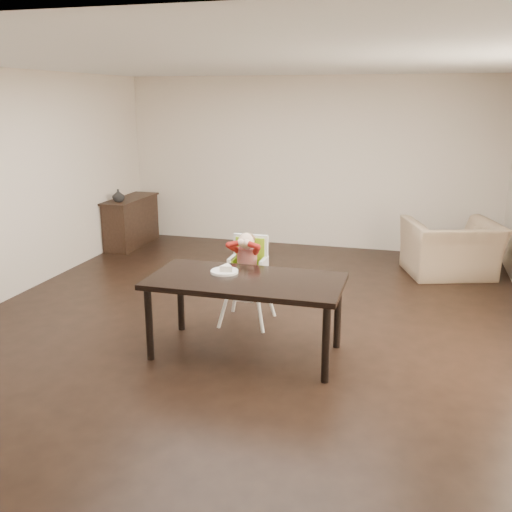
{
  "coord_description": "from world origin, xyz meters",
  "views": [
    {
      "loc": [
        1.66,
        -5.57,
        2.37
      ],
      "look_at": [
        0.15,
        -0.18,
        0.81
      ],
      "focal_mm": 40.0,
      "sensor_mm": 36.0,
      "label": 1
    }
  ],
  "objects": [
    {
      "name": "dining_table",
      "position": [
        0.22,
        -0.76,
        0.67
      ],
      "size": [
        1.8,
        0.9,
        0.75
      ],
      "color": "black",
      "rests_on": "ground"
    },
    {
      "name": "vase",
      "position": [
        -2.78,
        2.33,
        0.88
      ],
      "size": [
        0.19,
        0.2,
        0.19
      ],
      "primitive_type": "imported",
      "rotation": [
        0.0,
        0.0,
        -0.02
      ],
      "color": "#99999E",
      "rests_on": "sideboard"
    },
    {
      "name": "plate",
      "position": [
        -0.02,
        -0.64,
        0.78
      ],
      "size": [
        0.33,
        0.33,
        0.08
      ],
      "rotation": [
        0.0,
        0.0,
        -0.3
      ],
      "color": "white",
      "rests_on": "dining_table"
    },
    {
      "name": "high_chair",
      "position": [
        0.0,
        0.02,
        0.71
      ],
      "size": [
        0.42,
        0.42,
        1.0
      ],
      "rotation": [
        0.0,
        0.0,
        -0.01
      ],
      "color": "white",
      "rests_on": "ground"
    },
    {
      "name": "ground",
      "position": [
        0.0,
        0.0,
        0.0
      ],
      "size": [
        7.0,
        7.0,
        0.0
      ],
      "primitive_type": "plane",
      "color": "black",
      "rests_on": "ground"
    },
    {
      "name": "armchair",
      "position": [
        2.2,
        2.37,
        0.51
      ],
      "size": [
        1.34,
        1.08,
        1.01
      ],
      "primitive_type": "imported",
      "rotation": [
        0.0,
        0.0,
        3.45
      ],
      "color": "tan",
      "rests_on": "ground"
    },
    {
      "name": "sideboard",
      "position": [
        -2.78,
        2.7,
        0.4
      ],
      "size": [
        0.44,
        1.26,
        0.79
      ],
      "color": "black",
      "rests_on": "ground"
    },
    {
      "name": "room_walls",
      "position": [
        0.0,
        0.0,
        1.86
      ],
      "size": [
        6.02,
        7.02,
        2.71
      ],
      "color": "beige",
      "rests_on": "ground"
    }
  ]
}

